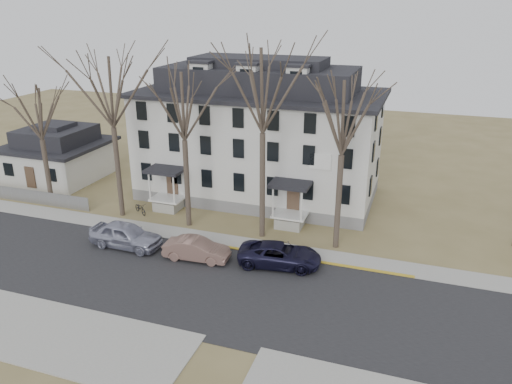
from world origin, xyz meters
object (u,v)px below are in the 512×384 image
at_px(car_silver, 126,235).
at_px(tree_mid_right, 344,113).
at_px(boarding_house, 259,136).
at_px(tree_center, 263,85).
at_px(tree_far_left, 109,87).
at_px(car_tan, 197,250).
at_px(tree_mid_left, 183,102).
at_px(small_house, 59,155).
at_px(car_navy, 280,255).
at_px(tree_bungalow, 38,111).
at_px(bicycle_left, 140,209).

bearing_deg(car_silver, tree_mid_right, -69.34).
distance_m(boarding_house, tree_center, 10.39).
height_order(tree_far_left, car_tan, tree_far_left).
bearing_deg(tree_center, car_silver, -150.35).
bearing_deg(boarding_house, tree_mid_left, -110.20).
distance_m(tree_far_left, car_tan, 14.05).
height_order(boarding_house, small_house, boarding_house).
bearing_deg(small_house, car_tan, -29.07).
relative_size(boarding_house, tree_mid_left, 1.63).
xyz_separation_m(tree_center, car_tan, (-3.01, -4.92, -10.35)).
bearing_deg(car_navy, car_silver, 87.01).
height_order(tree_mid_right, tree_bungalow, tree_mid_right).
bearing_deg(car_silver, tree_mid_left, -25.77).
distance_m(tree_mid_left, tree_bungalow, 13.08).
xyz_separation_m(car_silver, car_navy, (11.00, 0.95, -0.14)).
bearing_deg(tree_mid_right, car_tan, -149.97).
xyz_separation_m(boarding_house, small_house, (-20.00, -1.96, -3.13)).
bearing_deg(car_navy, tree_mid_left, 57.46).
height_order(boarding_house, car_tan, boarding_house).
relative_size(boarding_house, tree_center, 1.41).
bearing_deg(car_navy, tree_far_left, 67.04).
bearing_deg(boarding_house, small_house, -174.41).
relative_size(boarding_house, tree_bungalow, 1.93).
bearing_deg(car_tan, tree_mid_right, -63.96).
xyz_separation_m(tree_bungalow, car_silver, (10.49, -4.84, -7.22)).
distance_m(tree_mid_left, bicycle_left, 10.29).
height_order(tree_center, tree_mid_right, tree_center).
bearing_deg(car_navy, boarding_house, 16.59).
bearing_deg(boarding_house, tree_center, -69.80).
relative_size(car_navy, bicycle_left, 3.05).
bearing_deg(tree_mid_left, tree_far_left, 180.00).
xyz_separation_m(tree_bungalow, bicycle_left, (8.31, 0.65, -7.65)).
distance_m(tree_mid_left, car_silver, 10.27).
relative_size(tree_center, car_navy, 2.71).
height_order(boarding_house, tree_bungalow, boarding_house).
height_order(tree_far_left, tree_bungalow, tree_far_left).
relative_size(tree_far_left, bicycle_left, 7.71).
relative_size(boarding_house, tree_far_left, 1.52).
xyz_separation_m(tree_mid_right, car_tan, (-8.51, -4.92, -8.87)).
bearing_deg(tree_far_left, bicycle_left, 26.31).
height_order(tree_bungalow, car_navy, tree_bungalow).
distance_m(tree_mid_left, car_navy, 12.87).
bearing_deg(small_house, car_silver, -37.29).
height_order(small_house, tree_mid_left, tree_mid_left).
height_order(tree_far_left, tree_center, tree_center).
xyz_separation_m(boarding_house, tree_center, (3.00, -8.15, 5.71)).
xyz_separation_m(car_navy, bicycle_left, (-13.19, 4.54, -0.29)).
height_order(tree_far_left, bicycle_left, tree_far_left).
bearing_deg(tree_bungalow, tree_mid_left, 0.00).
bearing_deg(car_silver, tree_far_left, 37.40).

